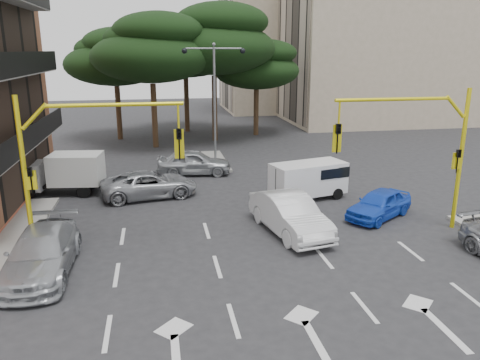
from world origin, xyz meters
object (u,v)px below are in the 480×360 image
at_px(signal_mast_right, 424,141).
at_px(car_white_hatch, 290,214).
at_px(car_silver_wagon, 42,253).
at_px(car_silver_cross_a, 150,184).
at_px(van_white, 308,180).
at_px(street_lamp_center, 214,82).
at_px(car_silver_cross_b, 194,162).
at_px(signal_mast_left, 75,154).
at_px(car_blue_compact, 379,204).
at_px(box_truck_a, 62,174).

xyz_separation_m(signal_mast_right, car_white_hatch, (-5.37, 0.68, -3.07)).
distance_m(car_silver_wagon, car_silver_cross_a, 8.93).
relative_size(signal_mast_right, van_white, 1.56).
distance_m(street_lamp_center, car_silver_cross_a, 9.69).
distance_m(car_silver_cross_b, van_white, 8.01).
bearing_deg(signal_mast_left, street_lamp_center, 64.09).
xyz_separation_m(signal_mast_left, car_silver_cross_b, (5.09, 11.01, -3.11)).
distance_m(signal_mast_right, car_blue_compact, 3.75).
xyz_separation_m(signal_mast_left, car_blue_compact, (12.80, 1.74, -3.23)).
bearing_deg(signal_mast_left, van_white, 25.98).
height_order(signal_mast_left, car_white_hatch, signal_mast_left).
bearing_deg(box_truck_a, car_silver_wagon, -167.08).
bearing_deg(car_silver_cross_b, car_white_hatch, -155.04).
bearing_deg(car_silver_cross_b, car_silver_wagon, 161.12).
xyz_separation_m(car_blue_compact, car_silver_wagon, (-14.00, -3.12, 0.09)).
bearing_deg(van_white, car_silver_cross_b, -152.13).
xyz_separation_m(van_white, box_truck_a, (-12.70, 3.13, 0.13)).
height_order(signal_mast_left, car_silver_cross_b, signal_mast_left).
bearing_deg(signal_mast_right, car_white_hatch, 172.75).
bearing_deg(box_truck_a, signal_mast_right, -110.57).
bearing_deg(signal_mast_right, car_silver_cross_b, 127.75).
distance_m(car_blue_compact, car_silver_cross_a, 11.55).
bearing_deg(car_blue_compact, car_silver_cross_a, -150.00).
bearing_deg(car_blue_compact, car_white_hatch, -111.11).
bearing_deg(car_silver_cross_a, car_silver_wagon, 146.42).
bearing_deg(signal_mast_right, street_lamp_center, 115.91).
distance_m(signal_mast_left, car_silver_wagon, 3.63).
relative_size(signal_mast_left, car_silver_cross_a, 1.21).
relative_size(signal_mast_right, box_truck_a, 1.36).
height_order(car_white_hatch, car_silver_cross_a, car_white_hatch).
relative_size(car_blue_compact, car_silver_cross_a, 0.78).
relative_size(signal_mast_right, car_silver_wagon, 1.17).
bearing_deg(car_silver_cross_b, signal_mast_right, -134.26).
height_order(signal_mast_right, car_silver_wagon, signal_mast_right).
bearing_deg(car_white_hatch, signal_mast_right, -18.21).
relative_size(car_silver_cross_b, box_truck_a, 1.02).
bearing_deg(car_silver_cross_b, street_lamp_center, -21.81).
xyz_separation_m(signal_mast_left, car_silver_wagon, (-1.20, -1.38, -3.14)).
relative_size(street_lamp_center, car_silver_cross_a, 1.57).
distance_m(street_lamp_center, car_blue_compact, 14.47).
xyz_separation_m(car_white_hatch, van_white, (2.26, 4.43, 0.14)).
xyz_separation_m(car_silver_cross_b, van_white, (5.41, -5.89, 0.19)).
bearing_deg(car_silver_cross_b, signal_mast_left, 163.20).
bearing_deg(signal_mast_left, car_silver_cross_a, 70.44).
bearing_deg(van_white, car_white_hatch, -41.77).
relative_size(signal_mast_right, car_white_hatch, 1.21).
height_order(car_blue_compact, box_truck_a, box_truck_a).
distance_m(street_lamp_center, car_silver_cross_b, 5.80).
height_order(signal_mast_right, street_lamp_center, street_lamp_center).
bearing_deg(van_white, car_silver_cross_a, -116.36).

